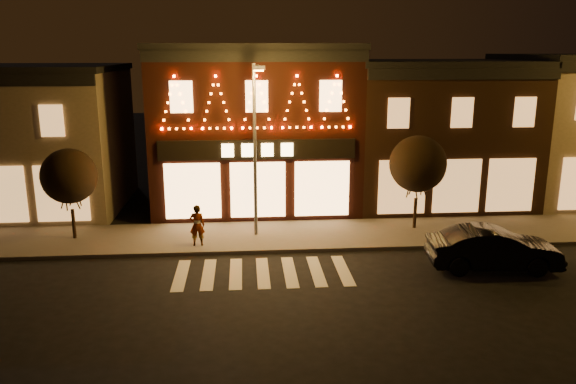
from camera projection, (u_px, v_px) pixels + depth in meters
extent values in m
plane|color=black|center=(268.00, 323.00, 17.02)|extent=(120.00, 120.00, 0.00)
cube|color=#47423D|center=(305.00, 235.00, 24.89)|extent=(44.00, 4.00, 0.15)
cube|color=#6B604C|center=(0.00, 141.00, 28.70)|extent=(12.00, 8.00, 7.00)
cube|color=black|center=(255.00, 129.00, 29.57)|extent=(10.00, 8.00, 8.00)
cube|color=black|center=(254.00, 47.00, 28.56)|extent=(10.20, 8.20, 0.30)
cube|color=black|center=(256.00, 56.00, 24.74)|extent=(10.00, 0.25, 0.50)
cube|color=black|center=(257.00, 150.00, 25.71)|extent=(9.00, 0.15, 0.90)
cube|color=#FFD87F|center=(257.00, 150.00, 25.61)|extent=(3.40, 0.08, 0.60)
cube|color=#331E12|center=(432.00, 134.00, 30.40)|extent=(9.00, 8.00, 7.20)
cube|color=black|center=(436.00, 63.00, 29.48)|extent=(9.20, 8.20, 0.30)
cube|color=black|center=(465.00, 74.00, 25.66)|extent=(9.00, 0.25, 0.50)
cylinder|color=#59595E|center=(255.00, 152.00, 23.91)|extent=(0.15, 0.15, 7.34)
cylinder|color=#59595E|center=(256.00, 66.00, 22.34)|extent=(0.27, 1.47, 0.09)
cube|color=#59595E|center=(259.00, 68.00, 21.65)|extent=(0.49, 0.31, 0.17)
cube|color=orange|center=(259.00, 70.00, 21.67)|extent=(0.37, 0.22, 0.05)
cylinder|color=black|center=(74.00, 224.00, 24.16)|extent=(0.15, 0.15, 1.27)
sphere|color=black|center=(69.00, 176.00, 23.65)|extent=(2.33, 2.33, 2.33)
cylinder|color=black|center=(415.00, 213.00, 25.56)|extent=(0.15, 0.15, 1.38)
sphere|color=black|center=(418.00, 164.00, 25.00)|extent=(2.52, 2.52, 2.52)
imported|color=black|center=(494.00, 249.00, 21.08)|extent=(4.95, 2.11, 1.59)
imported|color=gray|center=(197.00, 225.00, 23.20)|extent=(0.64, 0.43, 1.73)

